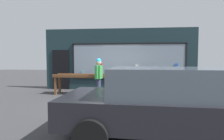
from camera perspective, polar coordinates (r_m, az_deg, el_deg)
name	(u,v)px	position (r m, az deg, el deg)	size (l,w,h in m)	color
ground_plane	(116,100)	(6.96, 1.25, -9.74)	(40.00, 40.00, 0.00)	#38383A
shopfront_facade	(119,60)	(9.17, 2.28, 3.39)	(7.86, 0.29, 3.20)	#192D33
display_table_left	(84,78)	(8.03, -9.11, -2.60)	(2.76, 0.70, 0.93)	brown
display_table_right	(152,79)	(7.84, 12.98, -2.75)	(2.76, 0.71, 0.94)	brown
person_browsing	(99,75)	(7.31, -4.34, -1.58)	(0.27, 0.65, 1.63)	#2D334C
small_dog	(111,92)	(7.20, -0.48, -7.23)	(0.24, 0.57, 0.37)	#99724C
parked_car	(171,101)	(3.76, 18.80, -9.57)	(4.46, 2.06, 1.41)	black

